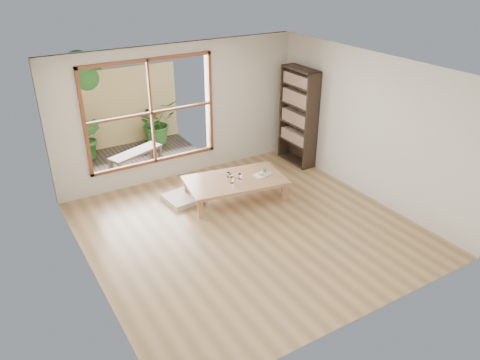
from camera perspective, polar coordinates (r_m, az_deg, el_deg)
The scene contains 15 objects.
ground at distance 7.74m, azimuth 0.90°, elevation -5.85°, with size 5.00×5.00×0.00m, color tan.
low_table at distance 8.47m, azimuth -0.60°, elevation -0.18°, with size 1.91×1.27×0.39m.
floor_cushion at distance 8.60m, azimuth -6.96°, elevation -2.18°, with size 0.62×0.62×0.09m, color white.
bookshelf at distance 9.82m, azimuth 7.13°, elevation 7.66°, with size 0.32×0.91×2.01m, color #31241B.
glass_tall at distance 8.28m, azimuth -1.02°, elevation 0.00°, with size 0.06×0.06×0.12m, color silver.
glass_mid at distance 8.45m, azimuth -0.04°, elevation 0.47°, with size 0.07×0.07×0.09m, color silver.
glass_short at distance 8.52m, azimuth -1.40°, elevation 0.67°, with size 0.07×0.07×0.09m, color silver.
glass_small at distance 8.46m, azimuth -1.16°, elevation 0.47°, with size 0.07×0.07×0.08m, color silver.
food_tray at distance 8.62m, azimuth 2.78°, elevation 0.80°, with size 0.32×0.25×0.09m.
deck at distance 10.40m, azimuth -12.42°, elevation 2.38°, with size 2.80×2.00×0.05m, color #383028.
garden_bench at distance 9.85m, azimuth -12.59°, elevation 3.12°, with size 1.22×0.76×0.37m.
bamboo_fence at distance 10.99m, azimuth -14.68°, elevation 8.47°, with size 2.80×0.06×1.80m, color tan.
shrub_right at distance 11.05m, azimuth -10.12°, elevation 6.98°, with size 0.90×0.78×1.00m, color #275820.
shrub_left at distance 10.53m, azimuth -17.92°, elevation 4.88°, with size 0.51×0.41×0.93m, color #275820.
garden_tree at distance 10.92m, azimuth -19.05°, elevation 11.76°, with size 1.04×0.85×2.22m.
Camera 1 is at (-3.49, -5.53, 4.15)m, focal length 35.00 mm.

